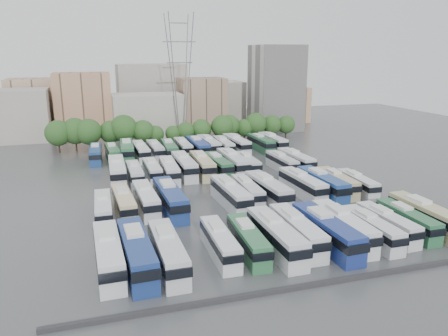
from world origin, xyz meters
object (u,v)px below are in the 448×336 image
object	(u,v)px
bus_r3_s2	(127,150)
bus_r3_s3	(141,151)
bus_r1_s2	(146,199)
bus_r2_s11	(282,162)
bus_r0_s13	(425,215)
bus_r0_s12	(407,220)
bus_r1_s1	(124,203)
bus_r2_s3	(152,170)
bus_r2_s6	(202,165)
bus_r0_s4	(220,242)
bus_r0_s8	(326,231)
bus_r1_s13	(357,183)
bus_r2_s7	(218,165)
bus_r0_s9	(343,226)
bus_r0_s10	(371,228)
bus_r0_s7	(297,231)
bus_r3_s13	(272,142)
bus_r3_s7	(198,147)
bus_r3_s8	(209,145)
bus_r1_s10	(302,184)
bus_r2_s5	(184,166)
bus_r3_s0	(96,154)
bus_r1_s7	(247,191)
bus_r3_s1	(112,153)
bus_r0_s1	(137,252)
bus_r1_s6	(230,194)
bus_r0_s6	(276,236)
bus_r2_s1	(117,171)
bus_r3_s4	(155,150)
bus_r0_s0	(109,254)
bus_r0_s11	(387,223)
bus_r1_s3	(170,198)
bus_r3_s5	(169,149)
bus_r2_s4	(169,170)
bus_r2_s2	(135,174)
bus_r3_s6	(183,147)
bus_r1_s8	(268,189)
bus_r0_s2	(168,251)
bus_r2_s8	(233,162)
bus_r3_s9	(223,146)
bus_r0_s5	(248,240)
bus_r2_s12	(296,160)
bus_r1_s0	(103,208)

from	to	relation	value
bus_r3_s2	bus_r3_s3	bearing A→B (deg)	-17.47
bus_r1_s2	bus_r2_s11	distance (m)	33.73
bus_r0_s13	bus_r2_s11	size ratio (longest dim) A/B	1.12
bus_r0_s12	bus_r1_s1	distance (m)	40.66
bus_r2_s3	bus_r2_s6	distance (m)	10.00
bus_r0_s4	bus_r0_s8	xyz separation A→B (m)	(13.53, -1.39, 0.35)
bus_r1_s13	bus_r2_s7	xyz separation A→B (m)	(-20.01, 18.65, 0.23)
bus_r0_s9	bus_r0_s10	bearing A→B (deg)	-17.32
bus_r0_s7	bus_r3_s13	distance (m)	56.63
bus_r3_s7	bus_r3_s8	distance (m)	3.74
bus_r1_s10	bus_r1_s2	bearing A→B (deg)	176.74
bus_r1_s13	bus_r2_s5	world-z (taller)	bus_r2_s5
bus_r2_s11	bus_r3_s0	xyz separation A→B (m)	(-36.74, 19.47, 0.06)
bus_r0_s4	bus_r0_s9	size ratio (longest dim) A/B	0.87
bus_r1_s7	bus_r3_s1	size ratio (longest dim) A/B	0.99
bus_r0_s1	bus_r2_s7	bearing A→B (deg)	58.77
bus_r3_s7	bus_r1_s6	bearing A→B (deg)	-96.27
bus_r1_s10	bus_r0_s6	bearing A→B (deg)	-127.58
bus_r1_s7	bus_r3_s3	distance (m)	37.09
bus_r2_s1	bus_r1_s13	bearing A→B (deg)	-24.78
bus_r0_s8	bus_r3_s4	xyz separation A→B (m)	(-13.40, 54.91, -0.29)
bus_r0_s6	bus_r0_s0	bearing A→B (deg)	176.79
bus_r0_s11	bus_r0_s6	bearing A→B (deg)	178.37
bus_r0_s4	bus_r1_s3	world-z (taller)	bus_r1_s3
bus_r2_s5	bus_r3_s5	distance (m)	16.48
bus_r0_s4	bus_r2_s4	xyz separation A→B (m)	(-0.03, 34.11, 0.15)
bus_r1_s10	bus_r2_s2	world-z (taller)	bus_r1_s10
bus_r0_s12	bus_r3_s6	size ratio (longest dim) A/B	0.95
bus_r0_s11	bus_r3_s2	bearing A→B (deg)	116.43
bus_r0_s12	bus_r1_s8	world-z (taller)	bus_r1_s8
bus_r1_s3	bus_r3_s2	distance (m)	36.92
bus_r2_s7	bus_r3_s1	world-z (taller)	bus_r2_s7
bus_r2_s3	bus_r3_s3	distance (m)	17.04
bus_r0_s2	bus_r3_s4	xyz separation A→B (m)	(6.63, 54.62, -0.18)
bus_r1_s13	bus_r2_s8	distance (m)	25.22
bus_r0_s10	bus_r0_s1	bearing A→B (deg)	177.62
bus_r2_s5	bus_r2_s7	bearing A→B (deg)	-6.86
bus_r2_s4	bus_r3_s1	world-z (taller)	bus_r2_s4
bus_r2_s4	bus_r3_s9	distance (m)	25.20
bus_r1_s10	bus_r2_s5	bearing A→B (deg)	130.16
bus_r1_s3	bus_r0_s6	bearing A→B (deg)	-62.71
bus_r1_s1	bus_r3_s8	size ratio (longest dim) A/B	0.91
bus_r1_s1	bus_r0_s13	bearing A→B (deg)	-27.37
bus_r0_s5	bus_r2_s12	bearing A→B (deg)	58.74
bus_r2_s5	bus_r0_s4	bearing A→B (deg)	-95.20
bus_r1_s2	bus_r0_s1	bearing A→B (deg)	-102.39
bus_r3_s4	bus_r3_s7	xyz separation A→B (m)	(9.90, -1.19, 0.27)
bus_r2_s7	bus_r3_s8	xyz separation A→B (m)	(3.31, 18.96, 0.06)
bus_r0_s9	bus_r1_s13	bearing A→B (deg)	52.92
bus_r0_s5	bus_r1_s0	xyz separation A→B (m)	(-16.44, 16.68, -0.05)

